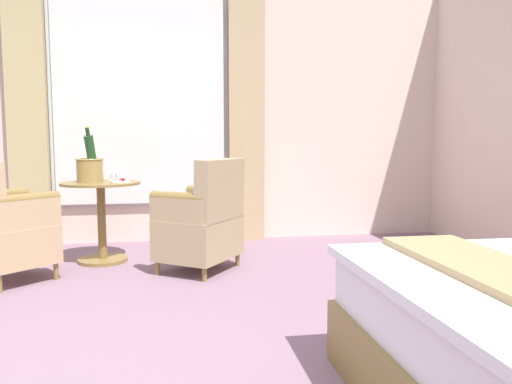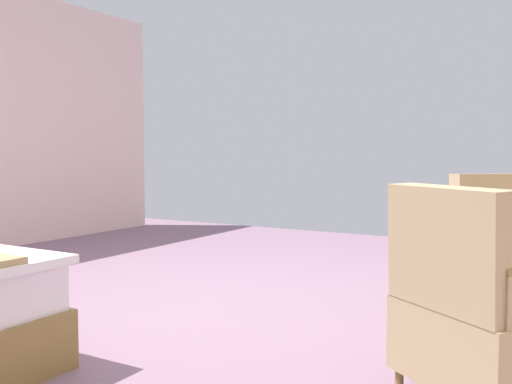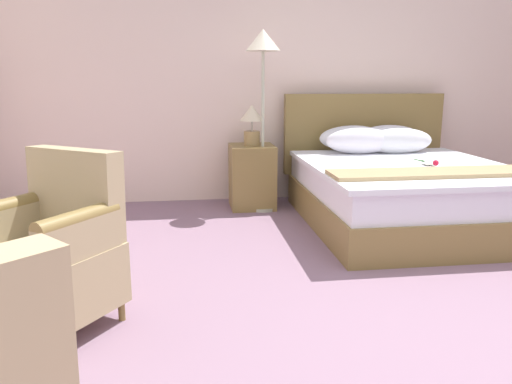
% 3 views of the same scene
% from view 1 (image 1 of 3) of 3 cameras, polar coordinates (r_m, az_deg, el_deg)
% --- Properties ---
extents(wall_window_side, '(0.27, 6.48, 2.81)m').
position_cam_1_polar(wall_window_side, '(5.25, -12.99, 9.71)').
color(wall_window_side, beige).
rests_on(wall_window_side, ground).
extents(side_table_round, '(0.66, 0.66, 0.68)m').
position_cam_1_polar(side_table_round, '(4.44, -17.24, -2.46)').
color(side_table_round, olive).
rests_on(side_table_round, ground).
extents(champagne_bucket, '(0.23, 0.23, 0.48)m').
position_cam_1_polar(champagne_bucket, '(4.42, -18.45, 2.78)').
color(champagne_bucket, '#9A8146').
rests_on(champagne_bucket, side_table_round).
extents(wine_glass_near_bucket, '(0.07, 0.07, 0.15)m').
position_cam_1_polar(wine_glass_near_bucket, '(4.29, -15.69, 2.45)').
color(wine_glass_near_bucket, white).
rests_on(wine_glass_near_bucket, side_table_round).
extents(wine_glass_near_edge, '(0.07, 0.07, 0.14)m').
position_cam_1_polar(wine_glass_near_edge, '(4.54, -16.28, 2.48)').
color(wine_glass_near_edge, white).
rests_on(wine_glass_near_edge, side_table_round).
extents(snack_plate, '(0.16, 0.16, 0.04)m').
position_cam_1_polar(snack_plate, '(4.33, -15.23, 1.15)').
color(snack_plate, white).
rests_on(snack_plate, side_table_round).
extents(armchair_by_window, '(0.78, 0.76, 0.89)m').
position_cam_1_polar(armchair_by_window, '(3.97, -6.10, -3.47)').
color(armchair_by_window, olive).
rests_on(armchair_by_window, ground).
extents(armchair_facing_bed, '(0.74, 0.74, 0.89)m').
position_cam_1_polar(armchair_facing_bed, '(4.07, -26.77, -3.60)').
color(armchair_facing_bed, olive).
rests_on(armchair_facing_bed, ground).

